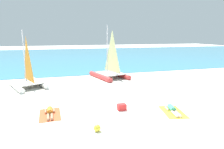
% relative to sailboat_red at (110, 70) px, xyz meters
% --- Properties ---
extents(ground_plane, '(120.00, 120.00, 0.00)m').
position_rel_sailboat_red_xyz_m(ground_plane, '(-0.93, 1.07, -0.78)').
color(ground_plane, white).
extents(ocean_water, '(120.00, 40.00, 0.05)m').
position_rel_sailboat_red_xyz_m(ocean_water, '(-0.93, 21.75, -0.76)').
color(ocean_water, teal).
rests_on(ocean_water, ground).
extents(sailboat_red, '(3.56, 4.56, 5.24)m').
position_rel_sailboat_red_xyz_m(sailboat_red, '(0.00, 0.00, 0.00)').
color(sailboat_red, '#CC3838').
rests_on(sailboat_red, ground).
extents(sailboat_white, '(3.52, 4.19, 4.66)m').
position_rel_sailboat_red_xyz_m(sailboat_white, '(-7.42, -1.65, -0.09)').
color(sailboat_white, white).
rests_on(sailboat_white, ground).
extents(towel_left, '(1.18, 1.95, 0.01)m').
position_rel_sailboat_red_xyz_m(towel_left, '(-5.53, -8.06, -0.77)').
color(towel_left, '#EA5933').
rests_on(towel_left, ground).
extents(sunbather_left, '(0.56, 1.56, 0.30)m').
position_rel_sailboat_red_xyz_m(sunbather_left, '(-5.53, -7.99, -0.65)').
color(sunbather_left, orange).
rests_on(sunbather_left, towel_left).
extents(towel_right, '(1.43, 2.07, 0.01)m').
position_rel_sailboat_red_xyz_m(towel_right, '(1.12, -9.52, -0.77)').
color(towel_right, yellow).
rests_on(towel_right, ground).
extents(sunbather_right, '(0.68, 1.56, 0.30)m').
position_rel_sailboat_red_xyz_m(sunbather_right, '(1.13, -9.45, -0.65)').
color(sunbather_right, '#3FB28C').
rests_on(sunbather_right, towel_right).
extents(beach_ball, '(0.32, 0.32, 0.32)m').
position_rel_sailboat_red_xyz_m(beach_ball, '(-3.41, -10.56, -0.62)').
color(beach_ball, yellow).
rests_on(beach_ball, ground).
extents(cooler_box, '(0.50, 0.36, 0.36)m').
position_rel_sailboat_red_xyz_m(cooler_box, '(-1.56, -8.46, -0.60)').
color(cooler_box, red).
rests_on(cooler_box, ground).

